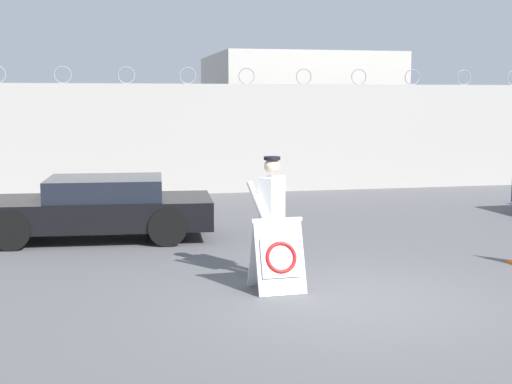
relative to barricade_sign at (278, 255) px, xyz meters
name	(u,v)px	position (x,y,z in m)	size (l,w,h in m)	color
ground_plane	(353,300)	(0.88, -0.66, -0.51)	(90.00, 90.00, 0.00)	#5B5B5E
perimeter_wall	(218,138)	(0.88, 10.49, 1.04)	(36.00, 0.30, 3.53)	#ADA8A0
building_block	(296,114)	(4.61, 15.62, 1.59)	(6.08, 6.11, 4.20)	beige
barricade_sign	(278,255)	(0.00, 0.00, 0.00)	(0.73, 0.70, 1.03)	white
security_guard	(272,210)	(0.08, 0.72, 0.52)	(0.65, 0.54, 1.83)	#232838
parked_car_front_coupe	(97,207)	(-2.48, 4.33, 0.10)	(4.59, 2.20, 1.19)	black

